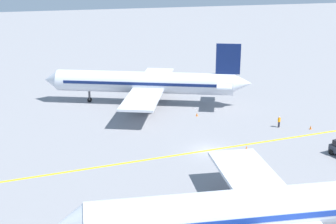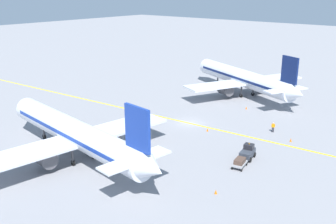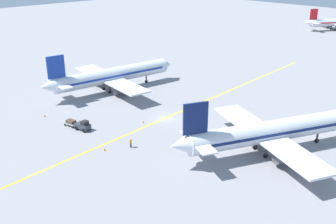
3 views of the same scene
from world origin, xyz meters
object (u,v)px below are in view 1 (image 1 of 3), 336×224
airplane_at_gate (275,209)px  ground_crew_worker (279,121)px  traffic_cone_by_wingtip (197,114)px  traffic_cone_far_edge (247,148)px  traffic_cone_near_nose (311,127)px  airplane_adjacent_stand (147,83)px

airplane_at_gate → ground_crew_worker: 31.69m
traffic_cone_by_wingtip → traffic_cone_far_edge: bearing=-175.8°
traffic_cone_by_wingtip → ground_crew_worker: bearing=-131.6°
airplane_at_gate → traffic_cone_near_nose: bearing=-39.1°
airplane_adjacent_stand → traffic_cone_by_wingtip: bearing=-146.9°
airplane_adjacent_stand → traffic_cone_far_edge: airplane_adjacent_stand is taller
ground_crew_worker → traffic_cone_far_edge: (-6.55, 8.49, -0.63)m
airplane_at_gate → ground_crew_worker: bearing=-31.1°
airplane_at_gate → traffic_cone_by_wingtip: 36.36m
ground_crew_worker → airplane_adjacent_stand: bearing=41.4°
traffic_cone_near_nose → traffic_cone_by_wingtip: size_ratio=1.00×
traffic_cone_by_wingtip → traffic_cone_far_edge: (-15.08, -1.11, 0.00)m
traffic_cone_far_edge → traffic_cone_near_nose: bearing=-70.5°
airplane_adjacent_stand → traffic_cone_near_nose: 27.76m
ground_crew_worker → traffic_cone_by_wingtip: (8.54, 9.60, -0.63)m
traffic_cone_far_edge → traffic_cone_by_wingtip: bearing=4.2°
airplane_at_gate → airplane_adjacent_stand: size_ratio=1.05×
airplane_adjacent_stand → traffic_cone_near_nose: (-19.57, -19.38, -3.43)m
traffic_cone_near_nose → traffic_cone_by_wingtip: same height
airplane_at_gate → traffic_cone_by_wingtip: bearing=-10.7°
airplane_at_gate → airplane_adjacent_stand: 44.49m
ground_crew_worker → traffic_cone_near_nose: ground_crew_worker is taller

